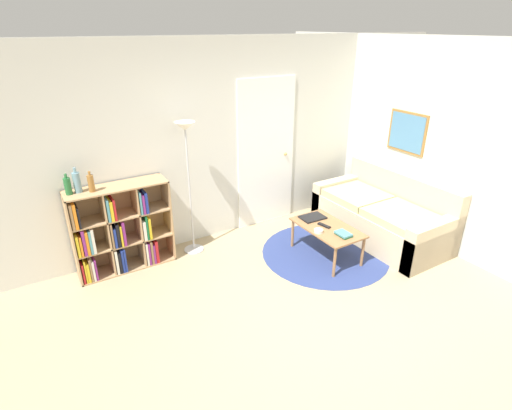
{
  "coord_description": "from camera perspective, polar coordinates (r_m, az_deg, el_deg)",
  "views": [
    {
      "loc": [
        -2.23,
        -2.22,
        2.71
      ],
      "look_at": [
        -0.11,
        1.29,
        0.85
      ],
      "focal_mm": 28.0,
      "sensor_mm": 36.0,
      "label": 1
    }
  ],
  "objects": [
    {
      "name": "floor_lamp",
      "position": [
        4.81,
        -9.87,
        7.63
      ],
      "size": [
        0.25,
        0.25,
        1.69
      ],
      "color": "#B7B7BC",
      "rests_on": "ground_plane"
    },
    {
      "name": "coffee_table",
      "position": [
        5.06,
        10.13,
        -3.53
      ],
      "size": [
        0.53,
        0.9,
        0.42
      ],
      "color": "#996B42",
      "rests_on": "ground_plane"
    },
    {
      "name": "bottle_middle",
      "position": [
        4.68,
        -24.2,
        2.99
      ],
      "size": [
        0.08,
        0.08,
        0.28
      ],
      "color": "#6B93A3",
      "rests_on": "bookshelf"
    },
    {
      "name": "wall_back",
      "position": [
        5.31,
        -4.84,
        8.77
      ],
      "size": [
        7.5,
        0.11,
        2.6
      ],
      "color": "silver",
      "rests_on": "ground_plane"
    },
    {
      "name": "laptop",
      "position": [
        5.22,
        8.09,
        -1.76
      ],
      "size": [
        0.32,
        0.24,
        0.02
      ],
      "color": "black",
      "rests_on": "coffee_table"
    },
    {
      "name": "bookshelf",
      "position": [
        4.96,
        -19.14,
        -3.65
      ],
      "size": [
        1.13,
        0.34,
        1.06
      ],
      "color": "tan",
      "rests_on": "ground_plane"
    },
    {
      "name": "bottle_right",
      "position": [
        4.65,
        -22.51,
        2.91
      ],
      "size": [
        0.07,
        0.07,
        0.23
      ],
      "color": "olive",
      "rests_on": "bookshelf"
    },
    {
      "name": "bottle_left",
      "position": [
        4.67,
        -25.31,
        2.48
      ],
      "size": [
        0.07,
        0.07,
        0.23
      ],
      "color": "#236633",
      "rests_on": "bookshelf"
    },
    {
      "name": "wall_right",
      "position": [
        5.81,
        21.38,
        8.71
      ],
      "size": [
        0.08,
        5.34,
        2.6
      ],
      "color": "silver",
      "rests_on": "ground_plane"
    },
    {
      "name": "bowl",
      "position": [
        4.88,
        8.93,
        -3.67
      ],
      "size": [
        0.11,
        0.11,
        0.04
      ],
      "color": "silver",
      "rests_on": "coffee_table"
    },
    {
      "name": "couch",
      "position": [
        5.79,
        17.75,
        -1.51
      ],
      "size": [
        0.91,
        1.85,
        0.86
      ],
      "color": "#CCB793",
      "rests_on": "ground_plane"
    },
    {
      "name": "book_stack_on_table",
      "position": [
        4.86,
        12.38,
        -4.07
      ],
      "size": [
        0.15,
        0.19,
        0.04
      ],
      "color": "#196B38",
      "rests_on": "coffee_table"
    },
    {
      "name": "rug",
      "position": [
        5.3,
        9.8,
        -6.73
      ],
      "size": [
        1.62,
        1.62,
        0.01
      ],
      "color": "navy",
      "rests_on": "ground_plane"
    },
    {
      "name": "remote",
      "position": [
        5.04,
        9.71,
        -2.9
      ],
      "size": [
        0.08,
        0.18,
        0.02
      ],
      "color": "black",
      "rests_on": "coffee_table"
    },
    {
      "name": "ground_plane",
      "position": [
        4.15,
        11.02,
        -16.89
      ],
      "size": [
        14.0,
        14.0,
        0.0
      ],
      "primitive_type": "plane",
      "color": "tan"
    }
  ]
}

